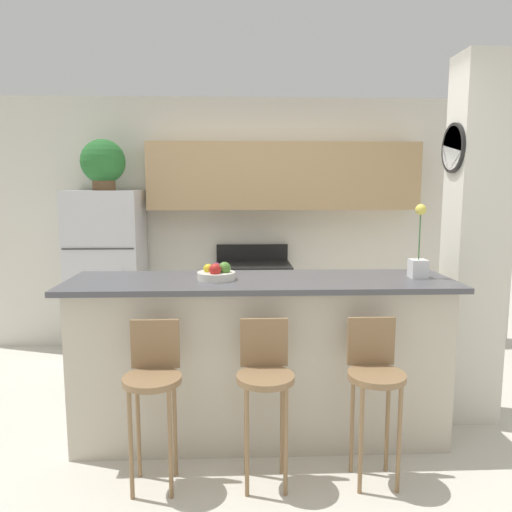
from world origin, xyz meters
name	(u,v)px	position (x,y,z in m)	size (l,w,h in m)	color
ground_plane	(260,434)	(0.00, 0.00, 0.00)	(14.00, 14.00, 0.00)	beige
wall_back	(263,205)	(0.12, 1.93, 1.47)	(5.60, 0.38, 2.55)	silver
pillar_right	(475,242)	(1.52, 0.23, 1.28)	(0.38, 0.34, 2.55)	silver
counter_bar	(260,358)	(0.00, 0.00, 0.54)	(2.49, 0.70, 1.07)	beige
refrigerator	(108,275)	(-1.40, 1.64, 0.81)	(0.68, 0.63, 1.63)	silver
stove_range	(253,308)	(0.01, 1.67, 0.46)	(0.73, 0.59, 1.07)	white
bar_stool_left	(153,381)	(-0.62, -0.53, 0.60)	(0.32, 0.32, 0.92)	olive
bar_stool_mid	(265,379)	(0.00, -0.53, 0.60)	(0.32, 0.32, 0.92)	olive
bar_stool_right	(375,378)	(0.62, -0.53, 0.60)	(0.32, 0.32, 0.92)	olive
potted_plant_on_fridge	(103,163)	(-1.40, 1.64, 1.88)	(0.42, 0.42, 0.48)	brown
orchid_vase	(419,257)	(1.04, 0.01, 1.21)	(0.11, 0.11, 0.48)	white
fruit_bowl	(217,273)	(-0.28, -0.01, 1.11)	(0.24, 0.24, 0.12)	silver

